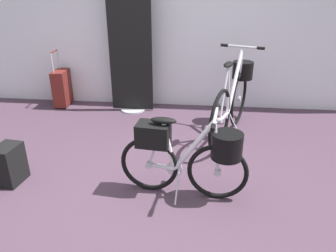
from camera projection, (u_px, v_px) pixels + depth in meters
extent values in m
plane|color=#473342|center=(153.00, 197.00, 2.91)|extent=(6.77, 6.77, 0.00)
cube|color=silver|center=(176.00, 12.00, 4.53)|extent=(6.77, 0.10, 2.70)
cylinder|color=#B7B7BC|center=(133.00, 109.00, 4.83)|extent=(0.36, 0.36, 0.02)
cube|color=black|center=(130.00, 46.00, 4.45)|extent=(0.60, 0.02, 1.82)
torus|color=black|center=(217.00, 172.00, 2.79)|extent=(0.53, 0.10, 0.53)
cylinder|color=#B7B7BC|center=(217.00, 172.00, 2.79)|extent=(0.07, 0.06, 0.06)
torus|color=black|center=(149.00, 164.00, 2.90)|extent=(0.53, 0.10, 0.53)
cylinder|color=#B7B7BC|center=(149.00, 164.00, 2.90)|extent=(0.07, 0.06, 0.06)
cylinder|color=silver|center=(162.00, 167.00, 2.88)|extent=(0.23, 0.06, 0.05)
cylinder|color=silver|center=(194.00, 146.00, 2.73)|extent=(0.36, 0.08, 0.51)
cylinder|color=silver|center=(169.00, 146.00, 2.78)|extent=(0.13, 0.05, 0.44)
cylinder|color=silver|center=(162.00, 167.00, 2.88)|extent=(0.23, 0.05, 0.04)
cylinder|color=silver|center=(216.00, 147.00, 2.69)|extent=(0.08, 0.04, 0.48)
cylinder|color=silver|center=(156.00, 144.00, 2.80)|extent=(0.15, 0.04, 0.43)
ellipsoid|color=black|center=(163.00, 120.00, 2.70)|extent=(0.23, 0.11, 0.05)
cylinder|color=#B7B7BC|center=(215.00, 119.00, 2.59)|extent=(0.03, 0.03, 0.04)
cylinder|color=#B7B7BC|center=(215.00, 116.00, 2.58)|extent=(0.07, 0.44, 0.03)
cylinder|color=black|center=(213.00, 128.00, 2.39)|extent=(0.05, 0.09, 0.04)
cylinder|color=black|center=(217.00, 107.00, 2.78)|extent=(0.05, 0.09, 0.04)
cylinder|color=#B7B7BC|center=(174.00, 169.00, 2.86)|extent=(0.14, 0.03, 0.14)
cylinder|color=#B7B7BC|center=(177.00, 187.00, 2.83)|extent=(0.04, 0.19, 0.25)
cylinder|color=black|center=(227.00, 146.00, 2.67)|extent=(0.29, 0.29, 0.22)
cube|color=black|center=(154.00, 134.00, 2.77)|extent=(0.30, 0.23, 0.20)
torus|color=black|center=(239.00, 98.00, 4.23)|extent=(0.27, 0.68, 0.71)
cylinder|color=#B7B7BC|center=(239.00, 98.00, 4.23)|extent=(0.07, 0.07, 0.06)
torus|color=black|center=(220.00, 121.00, 3.57)|extent=(0.27, 0.68, 0.71)
cylinder|color=#B7B7BC|center=(220.00, 121.00, 3.57)|extent=(0.07, 0.07, 0.06)
cylinder|color=silver|center=(224.00, 117.00, 3.70)|extent=(0.14, 0.30, 0.05)
cylinder|color=silver|center=(235.00, 81.00, 3.87)|extent=(0.20, 0.46, 0.68)
cylinder|color=silver|center=(228.00, 91.00, 3.65)|extent=(0.09, 0.17, 0.59)
cylinder|color=silver|center=(224.00, 117.00, 3.70)|extent=(0.13, 0.30, 0.04)
cylinder|color=silver|center=(240.00, 75.00, 4.08)|extent=(0.06, 0.10, 0.64)
cylinder|color=silver|center=(224.00, 94.00, 3.52)|extent=(0.09, 0.20, 0.57)
ellipsoid|color=black|center=(228.00, 64.00, 3.47)|extent=(0.16, 0.24, 0.05)
cylinder|color=#B7B7BC|center=(242.00, 48.00, 3.91)|extent=(0.03, 0.03, 0.04)
cylinder|color=#B7B7BC|center=(242.00, 47.00, 3.90)|extent=(0.42, 0.17, 0.03)
cylinder|color=black|center=(261.00, 48.00, 3.82)|extent=(0.10, 0.06, 0.04)
cylinder|color=black|center=(225.00, 45.00, 3.99)|extent=(0.10, 0.06, 0.04)
cylinder|color=#B7B7BC|center=(228.00, 113.00, 3.83)|extent=(0.06, 0.14, 0.14)
cylinder|color=#B7B7BC|center=(235.00, 126.00, 3.91)|extent=(0.19, 0.08, 0.33)
cylinder|color=black|center=(243.00, 70.00, 4.16)|extent=(0.33, 0.33, 0.22)
cube|color=maroon|center=(62.00, 88.00, 4.89)|extent=(0.19, 0.37, 0.52)
cylinder|color=#B7B7BC|center=(52.00, 63.00, 4.62)|extent=(0.02, 0.02, 0.28)
cylinder|color=#B7B7BC|center=(58.00, 59.00, 4.83)|extent=(0.02, 0.02, 0.28)
cylinder|color=maroon|center=(54.00, 52.00, 4.67)|extent=(0.03, 0.23, 0.02)
cylinder|color=black|center=(65.00, 107.00, 4.88)|extent=(0.04, 0.02, 0.04)
cylinder|color=black|center=(70.00, 101.00, 5.11)|extent=(0.04, 0.02, 0.04)
cube|color=black|center=(9.00, 164.00, 3.05)|extent=(0.23, 0.29, 0.38)
cube|color=black|center=(0.00, 168.00, 3.09)|extent=(0.05, 0.19, 0.17)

